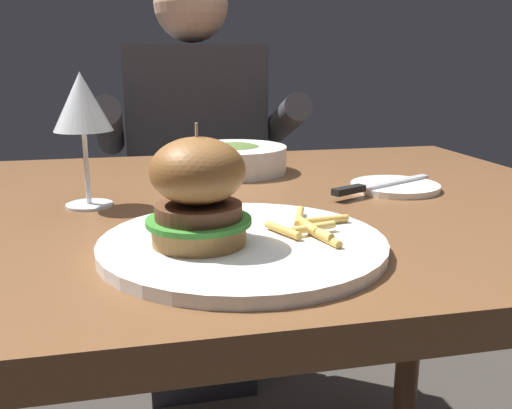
% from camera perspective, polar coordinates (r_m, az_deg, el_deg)
% --- Properties ---
extents(dining_table, '(1.21, 0.86, 0.74)m').
position_cam_1_polar(dining_table, '(0.88, -4.26, -5.42)').
color(dining_table, brown).
rests_on(dining_table, ground).
extents(main_plate, '(0.32, 0.32, 0.01)m').
position_cam_1_polar(main_plate, '(0.63, -1.18, -4.00)').
color(main_plate, white).
rests_on(main_plate, dining_table).
extents(burger_sandwich, '(0.11, 0.11, 0.13)m').
position_cam_1_polar(burger_sandwich, '(0.60, -5.82, 1.32)').
color(burger_sandwich, '#9E6B38').
rests_on(burger_sandwich, main_plate).
extents(fries_pile, '(0.11, 0.15, 0.01)m').
position_cam_1_polar(fries_pile, '(0.66, 5.39, -2.18)').
color(fries_pile, gold).
rests_on(fries_pile, main_plate).
extents(wine_glass, '(0.08, 0.08, 0.19)m').
position_cam_1_polar(wine_glass, '(0.83, -17.02, 9.45)').
color(wine_glass, silver).
rests_on(wine_glass, dining_table).
extents(bread_plate, '(0.14, 0.14, 0.01)m').
position_cam_1_polar(bread_plate, '(0.95, 13.73, 1.75)').
color(bread_plate, white).
rests_on(bread_plate, dining_table).
extents(table_knife, '(0.20, 0.11, 0.01)m').
position_cam_1_polar(table_knife, '(0.91, 11.78, 1.86)').
color(table_knife, silver).
rests_on(table_knife, bread_plate).
extents(soup_bowl, '(0.19, 0.19, 0.05)m').
position_cam_1_polar(soup_bowl, '(1.07, -2.17, 4.67)').
color(soup_bowl, white).
rests_on(soup_bowl, dining_table).
extents(diner_person, '(0.51, 0.36, 1.18)m').
position_cam_1_polar(diner_person, '(1.59, -5.99, 0.36)').
color(diner_person, '#282833').
rests_on(diner_person, ground).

